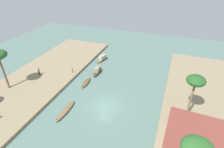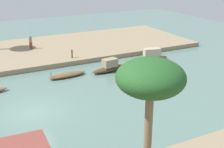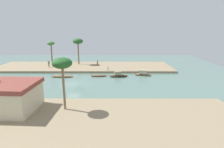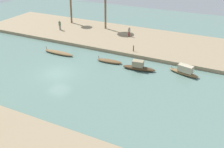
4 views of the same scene
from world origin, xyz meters
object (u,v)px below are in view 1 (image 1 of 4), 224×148
(sampan_open_hull, at_px, (86,83))
(mooring_post, at_px, (72,71))
(riverside_building, at_px, (192,146))
(sampan_near_left_bank, at_px, (65,111))
(sampan_downstream_large, at_px, (102,59))
(sampan_foreground, at_px, (97,71))
(palm_tree_right_short, at_px, (196,82))
(person_on_near_bank, at_px, (39,72))

(sampan_open_hull, distance_m, mooring_post, 4.53)
(mooring_post, distance_m, riverside_building, 25.29)
(sampan_near_left_bank, relative_size, sampan_open_hull, 1.35)
(sampan_near_left_bank, xyz_separation_m, riverside_building, (1.95, 17.57, 2.11))
(sampan_open_hull, xyz_separation_m, riverside_building, (9.99, 18.23, 2.13))
(sampan_open_hull, distance_m, riverside_building, 20.90)
(sampan_near_left_bank, distance_m, sampan_open_hull, 8.07)
(riverside_building, bearing_deg, sampan_near_left_bank, -93.28)
(sampan_near_left_bank, xyz_separation_m, mooring_post, (-10.02, -4.66, 0.73))
(riverside_building, bearing_deg, sampan_open_hull, -115.68)
(sampan_near_left_bank, bearing_deg, sampan_downstream_large, -174.72)
(mooring_post, bearing_deg, sampan_foreground, 118.76)
(sampan_open_hull, height_order, mooring_post, mooring_post)
(sampan_open_hull, relative_size, riverside_building, 0.50)
(palm_tree_right_short, distance_m, riverside_building, 8.03)
(sampan_foreground, distance_m, palm_tree_right_short, 19.91)
(sampan_near_left_bank, height_order, palm_tree_right_short, palm_tree_right_short)
(sampan_open_hull, relative_size, palm_tree_right_short, 0.55)
(mooring_post, xyz_separation_m, riverside_building, (11.97, 22.24, 1.38))
(sampan_foreground, height_order, person_on_near_bank, person_on_near_bank)
(palm_tree_right_short, xyz_separation_m, riverside_building, (6.96, 0.34, -3.99))
(sampan_downstream_large, height_order, palm_tree_right_short, palm_tree_right_short)
(mooring_post, bearing_deg, riverside_building, 61.71)
(sampan_foreground, relative_size, mooring_post, 4.89)
(sampan_near_left_bank, relative_size, person_on_near_bank, 3.17)
(palm_tree_right_short, bearing_deg, riverside_building, 2.78)
(sampan_foreground, distance_m, person_on_near_bank, 11.49)
(sampan_downstream_large, relative_size, riverside_building, 0.54)
(sampan_downstream_large, distance_m, person_on_near_bank, 14.17)
(sampan_near_left_bank, height_order, riverside_building, riverside_building)
(sampan_open_hull, bearing_deg, mooring_post, -120.07)
(sampan_open_hull, bearing_deg, palm_tree_right_short, 76.55)
(person_on_near_bank, height_order, mooring_post, person_on_near_bank)
(person_on_near_bank, height_order, palm_tree_right_short, palm_tree_right_short)
(sampan_foreground, relative_size, palm_tree_right_short, 0.66)
(mooring_post, relative_size, palm_tree_right_short, 0.13)
(sampan_downstream_large, height_order, sampan_open_hull, sampan_downstream_large)
(sampan_downstream_large, relative_size, sampan_foreground, 0.90)
(sampan_open_hull, bearing_deg, sampan_near_left_bank, 0.85)
(sampan_near_left_bank, distance_m, sampan_downstream_large, 18.11)
(sampan_downstream_large, xyz_separation_m, mooring_post, (8.02, -3.14, 0.43))
(sampan_open_hull, bearing_deg, riverside_building, 57.45)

